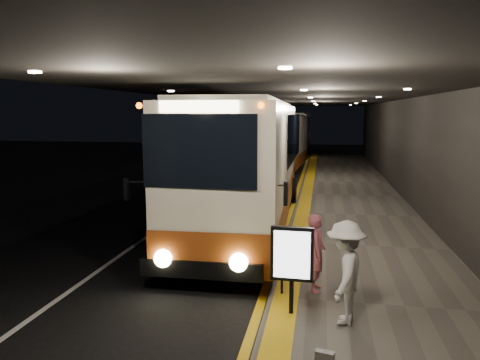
% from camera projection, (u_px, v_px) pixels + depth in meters
% --- Properties ---
extents(ground, '(90.00, 90.00, 0.00)m').
position_uv_depth(ground, '(192.00, 252.00, 12.93)').
color(ground, black).
extents(lane_line_white, '(0.12, 50.00, 0.01)m').
position_uv_depth(lane_line_white, '(182.00, 212.00, 18.11)').
color(lane_line_white, silver).
rests_on(lane_line_white, ground).
extents(kerb_stripe_yellow, '(0.18, 50.00, 0.01)m').
position_uv_depth(kerb_stripe_yellow, '(289.00, 216.00, 17.40)').
color(kerb_stripe_yellow, gold).
rests_on(kerb_stripe_yellow, ground).
extents(sidewalk, '(4.50, 50.00, 0.15)m').
position_uv_depth(sidewalk, '(356.00, 216.00, 16.98)').
color(sidewalk, '#514C44').
rests_on(sidewalk, ground).
extents(tactile_strip, '(0.50, 50.00, 0.01)m').
position_uv_depth(tactile_strip, '(303.00, 212.00, 17.29)').
color(tactile_strip, gold).
rests_on(tactile_strip, sidewalk).
extents(terminal_wall, '(0.10, 50.00, 6.00)m').
position_uv_depth(terminal_wall, '(425.00, 136.00, 16.17)').
color(terminal_wall, black).
rests_on(terminal_wall, ground).
extents(support_columns, '(0.80, 24.80, 4.40)m').
position_uv_depth(support_columns, '(181.00, 158.00, 16.77)').
color(support_columns, black).
rests_on(support_columns, ground).
extents(canopy, '(9.00, 50.00, 0.40)m').
position_uv_depth(canopy, '(296.00, 90.00, 16.71)').
color(canopy, black).
rests_on(canopy, support_columns).
extents(coach_main, '(3.08, 13.11, 4.06)m').
position_uv_depth(coach_main, '(249.00, 168.00, 15.73)').
color(coach_main, beige).
rests_on(coach_main, ground).
extents(coach_second, '(3.06, 11.41, 3.54)m').
position_uv_depth(coach_second, '(279.00, 147.00, 28.81)').
color(coach_second, beige).
rests_on(coach_second, ground).
extents(coach_third, '(2.54, 11.74, 3.68)m').
position_uv_depth(coach_third, '(296.00, 134.00, 44.68)').
color(coach_third, beige).
rests_on(coach_third, ground).
extents(passenger_boarding, '(0.42, 0.61, 1.61)m').
position_uv_depth(passenger_boarding, '(316.00, 253.00, 9.63)').
color(passenger_boarding, '#BF5968').
rests_on(passenger_boarding, sidewalk).
extents(passenger_waiting_white, '(0.75, 1.26, 1.82)m').
position_uv_depth(passenger_waiting_white, '(345.00, 272.00, 8.13)').
color(passenger_waiting_white, beige).
rests_on(passenger_waiting_white, sidewalk).
extents(info_sign, '(0.78, 0.16, 1.64)m').
position_uv_depth(info_sign, '(292.00, 256.00, 8.44)').
color(info_sign, black).
rests_on(info_sign, sidewalk).
extents(stanchion_post, '(0.05, 0.05, 1.16)m').
position_uv_depth(stanchion_post, '(282.00, 267.00, 9.45)').
color(stanchion_post, black).
rests_on(stanchion_post, sidewalk).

